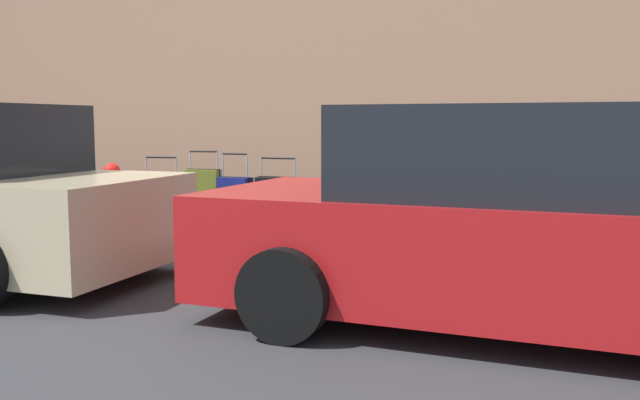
{
  "coord_description": "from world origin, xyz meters",
  "views": [
    {
      "loc": [
        -4.3,
        6.92,
        1.46
      ],
      "look_at": [
        -1.92,
        0.0,
        0.63
      ],
      "focal_mm": 38.81,
      "sensor_mm": 36.0,
      "label": 1
    }
  ],
  "objects_px": {
    "suitcase_maroon_8": "(162,201)",
    "parked_car_red_0": "(521,224)",
    "suitcase_olive_7": "(204,199)",
    "suitcase_red_2": "(406,209)",
    "suitcase_teal_4": "(319,211)",
    "bollard_post": "(54,190)",
    "suitcase_navy_6": "(235,205)",
    "suitcase_maroon_1": "(456,220)",
    "fire_hydrant": "(113,192)",
    "suitcase_black_5": "(278,205)",
    "suitcase_silver_3": "(358,212)",
    "suitcase_olive_0": "(510,217)"
  },
  "relations": [
    {
      "from": "parked_car_red_0",
      "to": "suitcase_teal_4",
      "type": "bearing_deg",
      "value": -46.49
    },
    {
      "from": "suitcase_maroon_8",
      "to": "suitcase_red_2",
      "type": "bearing_deg",
      "value": -178.23
    },
    {
      "from": "suitcase_navy_6",
      "to": "parked_car_red_0",
      "type": "bearing_deg",
      "value": 144.66
    },
    {
      "from": "suitcase_teal_4",
      "to": "fire_hydrant",
      "type": "relative_size",
      "value": 0.79
    },
    {
      "from": "suitcase_teal_4",
      "to": "suitcase_maroon_1",
      "type": "bearing_deg",
      "value": 178.14
    },
    {
      "from": "suitcase_teal_4",
      "to": "fire_hydrant",
      "type": "height_order",
      "value": "fire_hydrant"
    },
    {
      "from": "suitcase_teal_4",
      "to": "suitcase_navy_6",
      "type": "relative_size",
      "value": 0.65
    },
    {
      "from": "suitcase_silver_3",
      "to": "suitcase_olive_7",
      "type": "height_order",
      "value": "suitcase_olive_7"
    },
    {
      "from": "suitcase_red_2",
      "to": "suitcase_navy_6",
      "type": "height_order",
      "value": "suitcase_red_2"
    },
    {
      "from": "suitcase_olive_7",
      "to": "bollard_post",
      "type": "bearing_deg",
      "value": 5.53
    },
    {
      "from": "suitcase_olive_0",
      "to": "suitcase_navy_6",
      "type": "height_order",
      "value": "suitcase_navy_6"
    },
    {
      "from": "suitcase_teal_4",
      "to": "suitcase_black_5",
      "type": "bearing_deg",
      "value": 0.11
    },
    {
      "from": "suitcase_red_2",
      "to": "suitcase_silver_3",
      "type": "height_order",
      "value": "suitcase_red_2"
    },
    {
      "from": "suitcase_maroon_1",
      "to": "fire_hydrant",
      "type": "xyz_separation_m",
      "value": [
        4.41,
        -0.03,
        0.15
      ]
    },
    {
      "from": "suitcase_silver_3",
      "to": "suitcase_navy_6",
      "type": "bearing_deg",
      "value": 1.06
    },
    {
      "from": "parked_car_red_0",
      "to": "suitcase_maroon_8",
      "type": "bearing_deg",
      "value": -28.67
    },
    {
      "from": "fire_hydrant",
      "to": "bollard_post",
      "type": "xyz_separation_m",
      "value": [
        0.8,
        0.15,
        0.02
      ]
    },
    {
      "from": "suitcase_olive_7",
      "to": "fire_hydrant",
      "type": "xyz_separation_m",
      "value": [
        1.3,
        0.05,
        0.05
      ]
    },
    {
      "from": "suitcase_olive_0",
      "to": "fire_hydrant",
      "type": "distance_m",
      "value": 4.98
    },
    {
      "from": "suitcase_olive_7",
      "to": "suitcase_maroon_8",
      "type": "height_order",
      "value": "suitcase_olive_7"
    },
    {
      "from": "suitcase_red_2",
      "to": "suitcase_silver_3",
      "type": "distance_m",
      "value": 0.54
    },
    {
      "from": "suitcase_teal_4",
      "to": "bollard_post",
      "type": "bearing_deg",
      "value": 2.68
    },
    {
      "from": "suitcase_teal_4",
      "to": "parked_car_red_0",
      "type": "bearing_deg",
      "value": 133.51
    },
    {
      "from": "suitcase_teal_4",
      "to": "suitcase_black_5",
      "type": "xyz_separation_m",
      "value": [
        0.52,
        0.0,
        0.05
      ]
    },
    {
      "from": "suitcase_olive_0",
      "to": "suitcase_maroon_1",
      "type": "height_order",
      "value": "suitcase_olive_0"
    },
    {
      "from": "suitcase_silver_3",
      "to": "bollard_post",
      "type": "height_order",
      "value": "suitcase_silver_3"
    },
    {
      "from": "suitcase_teal_4",
      "to": "suitcase_olive_7",
      "type": "relative_size",
      "value": 0.64
    },
    {
      "from": "suitcase_black_5",
      "to": "fire_hydrant",
      "type": "bearing_deg",
      "value": 0.46
    },
    {
      "from": "suitcase_silver_3",
      "to": "parked_car_red_0",
      "type": "relative_size",
      "value": 0.19
    },
    {
      "from": "suitcase_maroon_8",
      "to": "parked_car_red_0",
      "type": "xyz_separation_m",
      "value": [
        -4.43,
        2.42,
        0.26
      ]
    },
    {
      "from": "suitcase_teal_4",
      "to": "parked_car_red_0",
      "type": "xyz_separation_m",
      "value": [
        -2.38,
        2.51,
        0.31
      ]
    },
    {
      "from": "suitcase_navy_6",
      "to": "suitcase_olive_7",
      "type": "xyz_separation_m",
      "value": [
        0.48,
        -0.12,
        0.04
      ]
    },
    {
      "from": "suitcase_olive_7",
      "to": "suitcase_red_2",
      "type": "bearing_deg",
      "value": 179.48
    },
    {
      "from": "suitcase_red_2",
      "to": "suitcase_teal_4",
      "type": "distance_m",
      "value": 1.03
    },
    {
      "from": "suitcase_red_2",
      "to": "suitcase_maroon_1",
      "type": "bearing_deg",
      "value": 173.71
    },
    {
      "from": "suitcase_olive_0",
      "to": "parked_car_red_0",
      "type": "height_order",
      "value": "parked_car_red_0"
    },
    {
      "from": "suitcase_navy_6",
      "to": "suitcase_maroon_8",
      "type": "bearing_deg",
      "value": 0.14
    },
    {
      "from": "suitcase_olive_0",
      "to": "suitcase_black_5",
      "type": "relative_size",
      "value": 1.03
    },
    {
      "from": "suitcase_red_2",
      "to": "parked_car_red_0",
      "type": "bearing_deg",
      "value": 118.34
    },
    {
      "from": "fire_hydrant",
      "to": "suitcase_maroon_1",
      "type": "bearing_deg",
      "value": 179.59
    },
    {
      "from": "suitcase_red_2",
      "to": "fire_hydrant",
      "type": "relative_size",
      "value": 1.22
    },
    {
      "from": "suitcase_olive_7",
      "to": "suitcase_black_5",
      "type": "bearing_deg",
      "value": 178.02
    },
    {
      "from": "suitcase_red_2",
      "to": "suitcase_black_5",
      "type": "height_order",
      "value": "suitcase_red_2"
    },
    {
      "from": "suitcase_navy_6",
      "to": "suitcase_maroon_8",
      "type": "xyz_separation_m",
      "value": [
        1.01,
        0.0,
        0.01
      ]
    },
    {
      "from": "suitcase_maroon_1",
      "to": "suitcase_black_5",
      "type": "relative_size",
      "value": 0.64
    },
    {
      "from": "suitcase_red_2",
      "to": "suitcase_black_5",
      "type": "distance_m",
      "value": 1.54
    },
    {
      "from": "suitcase_teal_4",
      "to": "suitcase_maroon_8",
      "type": "relative_size",
      "value": 0.7
    },
    {
      "from": "bollard_post",
      "to": "parked_car_red_0",
      "type": "height_order",
      "value": "parked_car_red_0"
    },
    {
      "from": "suitcase_red_2",
      "to": "suitcase_black_5",
      "type": "relative_size",
      "value": 1.06
    },
    {
      "from": "suitcase_olive_0",
      "to": "suitcase_silver_3",
      "type": "distance_m",
      "value": 1.67
    }
  ]
}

